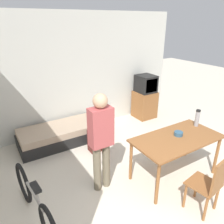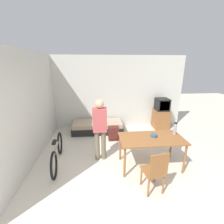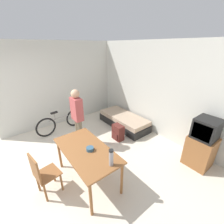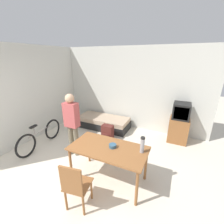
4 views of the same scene
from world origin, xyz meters
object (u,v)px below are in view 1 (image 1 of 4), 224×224
at_px(tv, 145,98).
at_px(thermos_flask, 197,117).
at_px(mate_bowl, 178,134).
at_px(backpack, 97,140).
at_px(person_standing, 101,137).
at_px(bicycle, 35,203).
at_px(dining_table, 177,142).
at_px(wooden_chair, 210,183).
at_px(daybed, 62,134).

relative_size(tv, thermos_flask, 3.82).
height_order(tv, mate_bowl, tv).
distance_m(tv, thermos_flask, 2.21).
bearing_deg(backpack, person_standing, -113.79).
bearing_deg(mate_bowl, thermos_flask, 8.82).
bearing_deg(thermos_flask, person_standing, 171.20).
bearing_deg(bicycle, mate_bowl, -6.11).
distance_m(dining_table, thermos_flask, 0.67).
distance_m(person_standing, backpack, 1.30).
xyz_separation_m(thermos_flask, backpack, (-1.34, 1.28, -0.69)).
distance_m(thermos_flask, backpack, 1.98).
bearing_deg(wooden_chair, backpack, 103.99).
xyz_separation_m(bicycle, backpack, (1.50, 1.12, -0.08)).
bearing_deg(bicycle, person_standing, 6.14).
bearing_deg(daybed, backpack, -53.45).
bearing_deg(person_standing, bicycle, -173.86).
distance_m(bicycle, thermos_flask, 2.91).
xyz_separation_m(thermos_flask, mate_bowl, (-0.54, -0.08, -0.13)).
bearing_deg(tv, person_standing, -142.25).
relative_size(bicycle, thermos_flask, 5.12).
distance_m(dining_table, bicycle, 2.28).
bearing_deg(dining_table, daybed, 120.64).
xyz_separation_m(tv, thermos_flask, (-0.57, -2.10, 0.37)).
relative_size(daybed, dining_table, 1.23).
xyz_separation_m(person_standing, backpack, (0.44, 1.00, -0.69)).
height_order(bicycle, mate_bowl, mate_bowl).
xyz_separation_m(daybed, person_standing, (0.07, -1.69, 0.73)).
height_order(dining_table, backpack, dining_table).
bearing_deg(daybed, bicycle, -118.67).
bearing_deg(thermos_flask, daybed, 133.26).
relative_size(tv, backpack, 2.53).
distance_m(dining_table, backpack, 1.65).
distance_m(dining_table, mate_bowl, 0.14).
height_order(person_standing, mate_bowl, person_standing).
xyz_separation_m(daybed, backpack, (0.51, -0.69, 0.04)).
xyz_separation_m(dining_table, mate_bowl, (0.07, 0.05, 0.12)).
distance_m(daybed, wooden_chair, 3.10).
bearing_deg(tv, backpack, -156.81).
distance_m(daybed, backpack, 0.86).
height_order(tv, wooden_chair, tv).
height_order(wooden_chair, bicycle, wooden_chair).
xyz_separation_m(tv, bicycle, (-3.41, -1.94, -0.24)).
relative_size(thermos_flask, backpack, 0.66).
xyz_separation_m(daybed, tv, (2.42, 0.13, 0.37)).
bearing_deg(dining_table, bicycle, 172.56).
relative_size(mate_bowl, backpack, 0.31).
bearing_deg(tv, wooden_chair, -114.30).
relative_size(wooden_chair, backpack, 1.95).
bearing_deg(person_standing, mate_bowl, -16.13).
bearing_deg(bicycle, daybed, 61.33).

